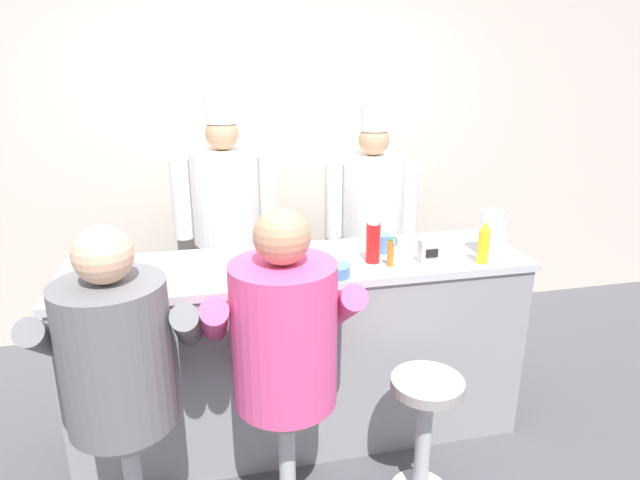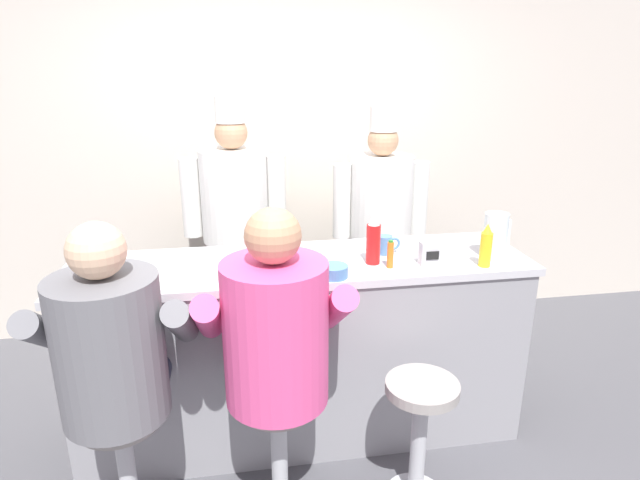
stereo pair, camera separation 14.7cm
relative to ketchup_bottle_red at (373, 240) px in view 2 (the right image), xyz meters
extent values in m
plane|color=#4C4C51|center=(-0.36, -0.22, -1.16)|extent=(20.00, 20.00, 0.00)
cube|color=beige|center=(-0.36, 1.54, 0.19)|extent=(10.00, 0.06, 2.70)
cube|color=gray|center=(-0.36, 0.09, -0.66)|extent=(2.35, 0.61, 0.99)
cube|color=#BCBCC1|center=(-0.36, 0.09, -0.14)|extent=(2.40, 0.63, 0.04)
cylinder|color=red|center=(0.00, 0.00, -0.02)|extent=(0.07, 0.07, 0.21)
cone|color=white|center=(0.00, 0.00, 0.11)|extent=(0.06, 0.06, 0.06)
cylinder|color=yellow|center=(0.55, -0.14, -0.04)|extent=(0.06, 0.06, 0.18)
cone|color=yellow|center=(0.55, -0.14, 0.08)|extent=(0.05, 0.05, 0.05)
cylinder|color=orange|center=(0.07, -0.07, -0.06)|extent=(0.03, 0.03, 0.13)
cylinder|color=#287F2D|center=(0.07, -0.07, 0.02)|extent=(0.02, 0.02, 0.01)
cylinder|color=silver|center=(0.65, -0.02, 0.00)|extent=(0.12, 0.12, 0.24)
cube|color=silver|center=(0.73, -0.02, 0.01)|extent=(0.01, 0.01, 0.14)
cylinder|color=white|center=(-0.53, 0.11, -0.11)|extent=(0.23, 0.23, 0.02)
ellipsoid|color=#E0BC60|center=(-0.53, 0.11, -0.09)|extent=(0.11, 0.08, 0.03)
cylinder|color=#4C7FB7|center=(-0.23, -0.15, -0.09)|extent=(0.14, 0.14, 0.06)
cylinder|color=#4C7AB2|center=(0.10, 0.13, -0.07)|extent=(0.08, 0.08, 0.10)
torus|color=#4C7AB2|center=(0.15, 0.13, -0.07)|extent=(0.07, 0.01, 0.07)
cube|color=silver|center=(0.28, -0.07, -0.06)|extent=(0.11, 0.06, 0.12)
cube|color=black|center=(0.28, -0.10, -0.06)|extent=(0.06, 0.01, 0.04)
cylinder|color=#B2B5BA|center=(-1.20, -0.52, -0.83)|extent=(0.07, 0.07, 0.61)
cylinder|color=gray|center=(-1.20, -0.52, -0.54)|extent=(0.34, 0.34, 0.05)
cylinder|color=#33384C|center=(-1.31, -0.31, -0.50)|extent=(0.16, 0.42, 0.16)
cylinder|color=#33384C|center=(-1.10, -0.31, -0.50)|extent=(0.16, 0.42, 0.16)
cylinder|color=slate|center=(-1.20, -0.52, -0.21)|extent=(0.42, 0.42, 0.60)
cylinder|color=slate|center=(-1.47, -0.40, -0.18)|extent=(0.11, 0.46, 0.37)
cylinder|color=slate|center=(-0.93, -0.40, -0.18)|extent=(0.11, 0.46, 0.37)
sphere|color=#DBB28E|center=(-1.20, -0.52, 0.20)|extent=(0.22, 0.22, 0.22)
cylinder|color=#B2B5BA|center=(-0.55, -0.52, -0.83)|extent=(0.07, 0.07, 0.61)
cylinder|color=gray|center=(-0.55, -0.52, -0.54)|extent=(0.34, 0.34, 0.05)
cylinder|color=#33384C|center=(-0.66, -0.30, -0.49)|extent=(0.16, 0.44, 0.16)
cylinder|color=#33384C|center=(-0.44, -0.30, -0.49)|extent=(0.16, 0.44, 0.16)
cylinder|color=#E54C8C|center=(-0.55, -0.52, -0.20)|extent=(0.44, 0.44, 0.62)
cylinder|color=#E54C8C|center=(-0.82, -0.40, -0.17)|extent=(0.11, 0.47, 0.38)
cylinder|color=#E54C8C|center=(-0.27, -0.40, -0.17)|extent=(0.11, 0.47, 0.38)
sphere|color=tan|center=(-0.55, -0.52, 0.22)|extent=(0.23, 0.23, 0.23)
cylinder|color=#B2B5BA|center=(0.11, -0.52, -0.83)|extent=(0.07, 0.07, 0.61)
cylinder|color=gray|center=(0.11, -0.52, -0.54)|extent=(0.34, 0.34, 0.05)
cube|color=#232328|center=(-0.68, 1.11, -0.74)|extent=(0.35, 0.19, 0.84)
cube|color=white|center=(-0.68, 1.06, -0.57)|extent=(0.31, 0.02, 0.50)
cylinder|color=white|center=(-0.68, 1.11, 0.00)|extent=(0.45, 0.45, 0.63)
sphere|color=tan|center=(-0.68, 1.11, 0.42)|extent=(0.22, 0.22, 0.22)
cylinder|color=white|center=(-0.68, 1.11, 0.57)|extent=(0.19, 0.19, 0.17)
cylinder|color=white|center=(-0.97, 1.11, -0.01)|extent=(0.13, 0.13, 0.53)
cylinder|color=white|center=(-0.39, 1.11, -0.01)|extent=(0.13, 0.13, 0.53)
cube|color=#232328|center=(0.33, 1.01, -0.75)|extent=(0.34, 0.18, 0.81)
cube|color=white|center=(0.33, 0.96, -0.59)|extent=(0.30, 0.02, 0.48)
cylinder|color=white|center=(0.33, 1.01, -0.05)|extent=(0.44, 0.44, 0.60)
sphere|color=tan|center=(0.33, 1.01, 0.36)|extent=(0.21, 0.21, 0.21)
cylinder|color=white|center=(0.33, 1.01, 0.50)|extent=(0.19, 0.19, 0.17)
cylinder|color=white|center=(0.05, 1.01, -0.05)|extent=(0.12, 0.12, 0.51)
cylinder|color=white|center=(0.61, 1.01, -0.05)|extent=(0.12, 0.12, 0.51)
camera|label=1|loc=(-0.84, -2.46, 0.86)|focal=30.00mm
camera|label=2|loc=(-0.69, -2.49, 0.86)|focal=30.00mm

